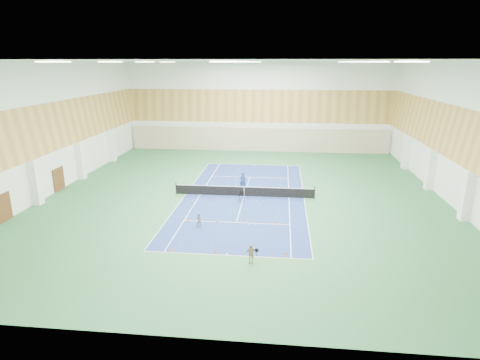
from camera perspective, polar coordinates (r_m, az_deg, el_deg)
name	(u,v)px	position (r m, az deg, el deg)	size (l,w,h in m)	color
ground	(244,196)	(37.05, 0.59, -2.32)	(40.00, 40.00, 0.00)	#2D693C
room_shell	(244,132)	(35.58, 0.61, 6.87)	(36.00, 40.00, 12.00)	white
wood_cladding	(244,109)	(35.30, 0.62, 10.07)	(36.00, 40.00, 8.00)	tan
ceiling_light_grid	(245,62)	(35.09, 0.65, 16.45)	(21.40, 25.40, 0.06)	white
court_surface	(244,196)	(37.05, 0.59, -2.31)	(10.97, 23.77, 0.01)	navy
tennis_balls_scatter	(244,196)	(37.03, 0.59, -2.25)	(10.57, 22.77, 0.07)	#F1F529
tennis_net	(244,191)	(36.88, 0.59, -1.51)	(12.80, 0.10, 1.10)	black
back_curtain	(258,140)	(55.74, 2.52, 5.75)	(35.40, 0.16, 3.20)	#C6B793
door_left_a	(3,208)	(35.94, -30.63, -3.45)	(0.08, 1.80, 2.20)	#593319
door_left_b	(59,179)	(42.27, -24.37, 0.12)	(0.08, 1.80, 2.20)	#593319
coach	(243,180)	(38.96, 0.38, -0.07)	(0.62, 0.40, 1.69)	navy
child_court	(199,220)	(30.29, -5.80, -5.68)	(0.53, 0.42, 1.10)	gray
child_apron	(251,254)	(25.00, 1.53, -10.43)	(0.72, 0.30, 1.22)	#A2865C
ball_cart	(241,197)	(35.64, 0.21, -2.38)	(0.48, 0.48, 0.83)	black
cone_svc_a	(188,221)	(31.40, -7.34, -5.79)	(0.19, 0.19, 0.21)	#FF620D
cone_svc_b	(217,221)	(31.20, -3.29, -5.81)	(0.21, 0.21, 0.23)	orange
cone_svc_c	(245,219)	(31.51, 0.68, -5.56)	(0.19, 0.19, 0.21)	#DB460B
cone_svc_d	(275,222)	(31.01, 5.06, -6.03)	(0.17, 0.17, 0.19)	#FF420D
cone_base_a	(172,250)	(26.96, -9.65, -9.74)	(0.22, 0.22, 0.24)	#FF5A0D
cone_base_b	(216,251)	(26.45, -3.45, -10.11)	(0.18, 0.18, 0.20)	#E83E0C
cone_base_c	(252,255)	(25.91, 1.79, -10.64)	(0.22, 0.22, 0.24)	#FF560D
cone_base_d	(286,253)	(26.36, 6.62, -10.30)	(0.18, 0.18, 0.20)	#E2400B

